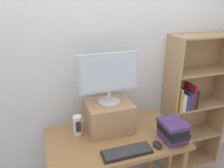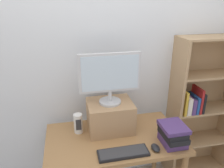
% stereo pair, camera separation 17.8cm
% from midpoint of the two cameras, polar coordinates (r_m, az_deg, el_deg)
% --- Properties ---
extents(back_wall, '(7.00, 0.08, 2.60)m').
position_cam_midpoint_polar(back_wall, '(2.11, -5.51, 4.97)').
color(back_wall, silver).
rests_on(back_wall, ground_plane).
extents(desk, '(1.18, 0.67, 0.77)m').
position_cam_midpoint_polar(desk, '(2.02, -1.85, -15.93)').
color(desk, '#9E7042').
rests_on(desk, ground_plane).
extents(bookshelf_unit, '(0.71, 0.28, 1.56)m').
position_cam_midpoint_polar(bookshelf_unit, '(2.59, 18.35, -4.81)').
color(bookshelf_unit, tan).
rests_on(bookshelf_unit, ground_plane).
extents(riser_box, '(0.40, 0.33, 0.27)m').
position_cam_midpoint_polar(riser_box, '(2.00, -3.33, -8.39)').
color(riser_box, '#A87F56').
rests_on(riser_box, desk).
extents(computer_monitor, '(0.53, 0.19, 0.45)m').
position_cam_midpoint_polar(computer_monitor, '(1.83, -3.58, 2.07)').
color(computer_monitor, '#B7B7BA').
rests_on(computer_monitor, riser_box).
extents(keyboard, '(0.40, 0.14, 0.02)m').
position_cam_midpoint_polar(keyboard, '(1.78, 0.95, -17.42)').
color(keyboard, black).
rests_on(keyboard, desk).
extents(computer_mouse, '(0.06, 0.10, 0.04)m').
position_cam_midpoint_polar(computer_mouse, '(1.86, 9.01, -15.48)').
color(computer_mouse, black).
rests_on(computer_mouse, desk).
extents(book_stack, '(0.20, 0.26, 0.18)m').
position_cam_midpoint_polar(book_stack, '(1.92, 13.01, -11.81)').
color(book_stack, '#4C336B').
rests_on(book_stack, desk).
extents(desk_speaker, '(0.08, 0.08, 0.18)m').
position_cam_midpoint_polar(desk_speaker, '(1.98, -11.55, -10.61)').
color(desk_speaker, silver).
rests_on(desk_speaker, desk).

